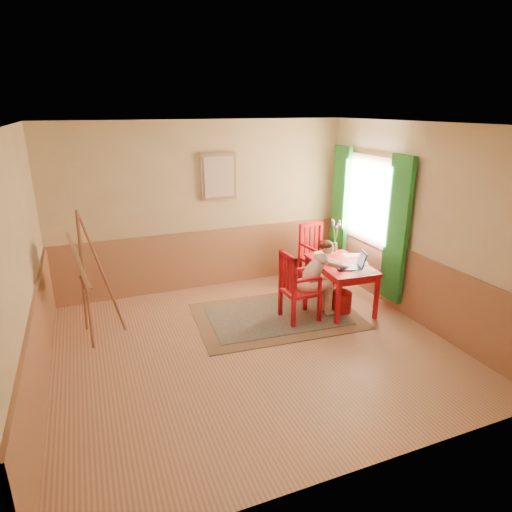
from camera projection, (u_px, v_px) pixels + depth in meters
name	position (u px, v px, depth m)	size (l,w,h in m)	color
room	(254.00, 245.00, 5.27)	(5.04, 4.54, 2.84)	tan
wainscot	(234.00, 289.00, 6.26)	(5.00, 4.50, 1.00)	#B27550
window	(367.00, 213.00, 7.10)	(0.12, 2.01, 2.20)	white
wall_portrait	(219.00, 177.00, 7.13)	(0.60, 0.05, 0.76)	#A17659
rug	(277.00, 316.00, 6.54)	(2.51, 1.78, 0.02)	#8C7251
table	(341.00, 269.00, 6.68)	(0.81, 1.25, 0.72)	#AF0811
chair_left	(297.00, 287.00, 6.28)	(0.50, 0.48, 1.04)	#AF0811
chair_back	(316.00, 255.00, 7.58)	(0.54, 0.56, 1.09)	#AF0811
figure	(317.00, 275.00, 6.38)	(0.86, 0.37, 1.16)	beige
laptop	(353.00, 265.00, 6.43)	(0.46, 0.35, 0.25)	#1E2338
papers	(349.00, 260.00, 6.76)	(0.69, 1.21, 0.00)	white
vase	(335.00, 237.00, 7.17)	(0.25, 0.25, 0.52)	#3F724C
wastebasket	(341.00, 302.00, 6.64)	(0.31, 0.31, 0.33)	#A51A1D
easel	(81.00, 265.00, 5.59)	(0.63, 0.80, 1.78)	brown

